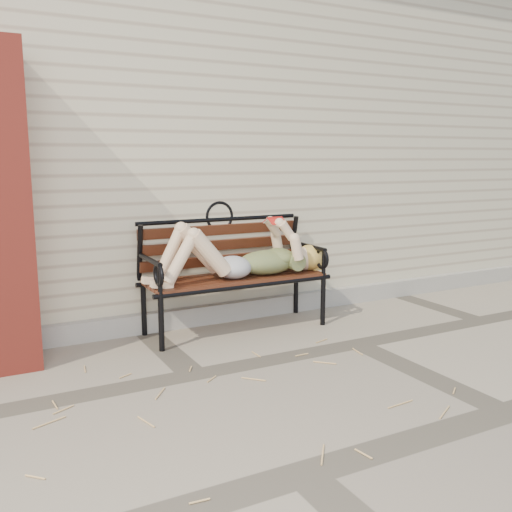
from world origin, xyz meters
TOP-DOWN VIEW (x-y plane):
  - ground at (0.00, 0.00)m, footprint 80.00×80.00m
  - house_wall at (0.00, 3.00)m, footprint 8.00×4.00m
  - foundation_strip at (0.00, 0.97)m, footprint 8.00×0.10m
  - garden_bench at (-0.62, 0.80)m, footprint 1.51×0.60m
  - reading_woman at (-0.60, 0.68)m, footprint 1.42×0.32m
  - straw_scatter at (-0.74, -0.22)m, footprint 2.76×1.71m

SIDE VIEW (x-z plane):
  - ground at x=0.00m, z-range 0.00..0.00m
  - straw_scatter at x=-0.74m, z-range 0.00..0.01m
  - foundation_strip at x=0.00m, z-range 0.00..0.15m
  - garden_bench at x=-0.62m, z-range 0.06..1.04m
  - reading_woman at x=-0.60m, z-range 0.36..0.80m
  - house_wall at x=0.00m, z-range 0.00..3.00m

